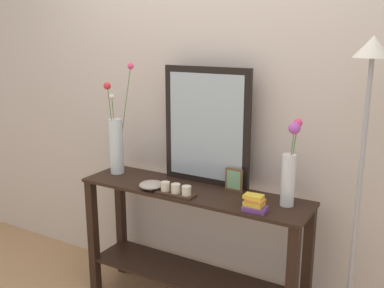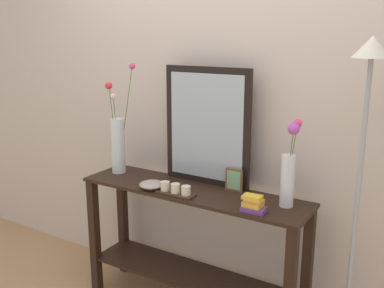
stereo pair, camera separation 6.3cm
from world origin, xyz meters
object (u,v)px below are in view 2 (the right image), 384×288
object	(u,v)px
picture_frame_small	(234,180)
decorative_bowl	(152,184)
console_table	(192,237)
candle_tray	(175,190)
vase_right	(289,172)
book_stack	(253,204)
mirror_leaning	(207,127)
floor_lamp	(362,157)
tall_vase_left	(118,142)

from	to	relation	value
picture_frame_small	decorative_bowl	xyz separation A→B (m)	(-0.45, -0.23, -0.04)
console_table	candle_tray	bearing A→B (deg)	-108.20
vase_right	decorative_bowl	world-z (taller)	vase_right
candle_tray	book_stack	xyz separation A→B (m)	(0.49, 0.01, 0.01)
mirror_leaning	console_table	bearing A→B (deg)	-94.66
picture_frame_small	book_stack	size ratio (longest dim) A/B	1.05
candle_tray	floor_lamp	distance (m)	1.06
mirror_leaning	tall_vase_left	xyz separation A→B (m)	(-0.62, -0.12, -0.15)
mirror_leaning	floor_lamp	distance (m)	0.96
tall_vase_left	candle_tray	size ratio (longest dim) A/B	3.04
console_table	candle_tray	distance (m)	0.37
console_table	floor_lamp	distance (m)	1.17
mirror_leaning	decorative_bowl	bearing A→B (deg)	-130.91
vase_right	candle_tray	xyz separation A→B (m)	(-0.63, -0.17, -0.17)
tall_vase_left	floor_lamp	world-z (taller)	floor_lamp
vase_right	picture_frame_small	size ratio (longest dim) A/B	3.53
tall_vase_left	candle_tray	distance (m)	0.62
vase_right	floor_lamp	size ratio (longest dim) A/B	0.28
candle_tray	book_stack	distance (m)	0.50
picture_frame_small	console_table	bearing A→B (deg)	-153.33
picture_frame_small	decorative_bowl	bearing A→B (deg)	-153.02
candle_tray	decorative_bowl	distance (m)	0.18
console_table	mirror_leaning	size ratio (longest dim) A/B	1.99
tall_vase_left	vase_right	xyz separation A→B (m)	(1.20, 0.01, -0.02)
console_table	floor_lamp	xyz separation A→B (m)	(0.96, 0.00, 0.67)
floor_lamp	picture_frame_small	bearing A→B (deg)	171.18
tall_vase_left	picture_frame_small	world-z (taller)	tall_vase_left
mirror_leaning	floor_lamp	size ratio (longest dim) A/B	0.42
mirror_leaning	floor_lamp	bearing A→B (deg)	-9.30
vase_right	picture_frame_small	world-z (taller)	vase_right
candle_tray	book_stack	world-z (taller)	book_stack
console_table	tall_vase_left	xyz separation A→B (m)	(-0.61, 0.03, 0.53)
picture_frame_small	candle_tray	bearing A→B (deg)	-138.53
book_stack	floor_lamp	size ratio (longest dim) A/B	0.08
tall_vase_left	floor_lamp	distance (m)	1.57
floor_lamp	candle_tray	bearing A→B (deg)	-173.00
vase_right	picture_frame_small	distance (m)	0.39
tall_vase_left	decorative_bowl	world-z (taller)	tall_vase_left
mirror_leaning	floor_lamp	world-z (taller)	floor_lamp
picture_frame_small	decorative_bowl	distance (m)	0.50
picture_frame_small	book_stack	bearing A→B (deg)	-44.97
mirror_leaning	picture_frame_small	bearing A→B (deg)	-10.93
vase_right	book_stack	bearing A→B (deg)	-129.28
book_stack	candle_tray	bearing A→B (deg)	-178.96
book_stack	mirror_leaning	bearing A→B (deg)	148.71
console_table	decorative_bowl	bearing A→B (deg)	-152.71
tall_vase_left	picture_frame_small	size ratio (longest dim) A/B	5.33
tall_vase_left	candle_tray	bearing A→B (deg)	-15.37
floor_lamp	decorative_bowl	bearing A→B (deg)	-174.46
console_table	picture_frame_small	world-z (taller)	picture_frame_small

